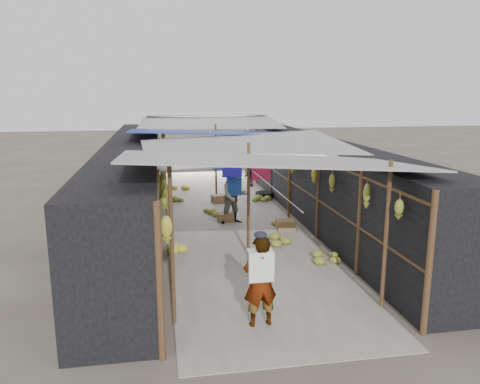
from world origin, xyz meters
TOP-DOWN VIEW (x-y plane):
  - ground at (0.00, 0.00)m, footprint 80.00×80.00m
  - aisle_slab at (0.00, 6.50)m, footprint 3.60×16.00m
  - stall_left at (-2.70, 6.50)m, footprint 1.40×15.00m
  - stall_right at (2.70, 6.50)m, footprint 1.40×15.00m
  - crate_near at (-0.11, 5.88)m, footprint 0.47×0.38m
  - crate_mid at (1.37, 4.76)m, footprint 0.51×0.42m
  - crate_back at (-0.02, 8.19)m, footprint 0.51×0.44m
  - black_basin at (1.70, 8.80)m, footprint 0.65×0.65m
  - vendor_elderly at (-0.44, -0.28)m, footprint 0.59×0.42m
  - shopper_blue at (0.10, 5.69)m, footprint 0.87×0.73m
  - vendor_seated at (1.57, 10.76)m, footprint 0.64×0.75m
  - market_canopy at (0.03, 6.85)m, footprint 5.62×15.20m
  - hanging_bananas at (-0.14, 6.89)m, footprint 3.95×14.03m
  - floor_bananas at (0.32, 5.77)m, footprint 3.90×8.99m

SIDE VIEW (x-z plane):
  - ground at x=0.00m, z-range 0.00..0.00m
  - aisle_slab at x=0.00m, z-range 0.00..0.02m
  - black_basin at x=1.70m, z-range 0.00..0.19m
  - crate_near at x=-0.11m, z-range 0.00..0.27m
  - crate_back at x=-0.02m, z-range 0.00..0.29m
  - crate_mid at x=1.37m, z-range 0.00..0.29m
  - floor_bananas at x=0.32m, z-range -0.02..0.34m
  - vendor_seated at x=1.57m, z-range 0.00..1.00m
  - vendor_elderly at x=-0.44m, z-range 0.00..1.52m
  - shopper_blue at x=0.10m, z-range 0.00..1.61m
  - stall_left at x=-2.70m, z-range 0.00..2.30m
  - stall_right at x=2.70m, z-range 0.00..2.30m
  - hanging_bananas at x=-0.14m, z-range 1.22..2.05m
  - market_canopy at x=0.03m, z-range 1.02..3.79m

